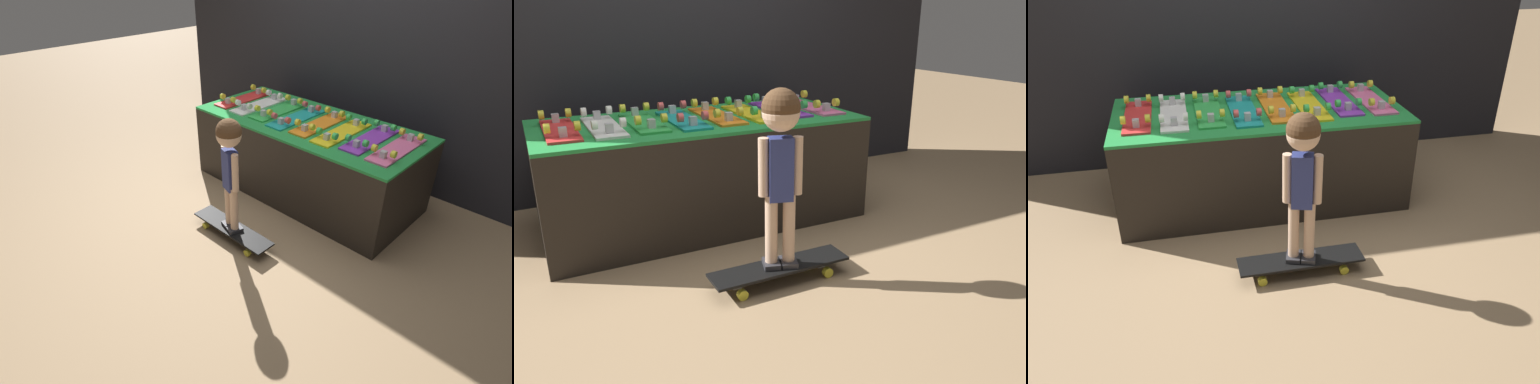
% 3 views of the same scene
% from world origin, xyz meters
% --- Properties ---
extents(ground_plane, '(16.00, 16.00, 0.00)m').
position_xyz_m(ground_plane, '(0.00, 0.00, 0.00)').
color(ground_plane, '#9E7F5B').
extents(back_wall, '(4.84, 0.10, 2.51)m').
position_xyz_m(back_wall, '(0.00, 1.36, 1.25)').
color(back_wall, black).
rests_on(back_wall, ground_plane).
extents(display_rack, '(1.98, 0.90, 0.68)m').
position_xyz_m(display_rack, '(0.00, 0.59, 0.34)').
color(display_rack, black).
rests_on(display_rack, ground_plane).
extents(skateboard_red_on_rack, '(0.18, 0.62, 0.09)m').
position_xyz_m(skateboard_red_on_rack, '(-0.82, 0.60, 0.69)').
color(skateboard_red_on_rack, red).
rests_on(skateboard_red_on_rack, display_rack).
extents(skateboard_white_on_rack, '(0.18, 0.62, 0.09)m').
position_xyz_m(skateboard_white_on_rack, '(-0.58, 0.58, 0.69)').
color(skateboard_white_on_rack, white).
rests_on(skateboard_white_on_rack, display_rack).
extents(skateboard_green_on_rack, '(0.18, 0.62, 0.09)m').
position_xyz_m(skateboard_green_on_rack, '(-0.35, 0.59, 0.69)').
color(skateboard_green_on_rack, green).
rests_on(skateboard_green_on_rack, display_rack).
extents(skateboard_teal_on_rack, '(0.18, 0.62, 0.09)m').
position_xyz_m(skateboard_teal_on_rack, '(-0.12, 0.56, 0.69)').
color(skateboard_teal_on_rack, teal).
rests_on(skateboard_teal_on_rack, display_rack).
extents(skateboard_orange_on_rack, '(0.18, 0.62, 0.09)m').
position_xyz_m(skateboard_orange_on_rack, '(0.12, 0.59, 0.69)').
color(skateboard_orange_on_rack, orange).
rests_on(skateboard_orange_on_rack, display_rack).
extents(skateboard_yellow_on_rack, '(0.18, 0.62, 0.09)m').
position_xyz_m(skateboard_yellow_on_rack, '(0.35, 0.56, 0.69)').
color(skateboard_yellow_on_rack, yellow).
rests_on(skateboard_yellow_on_rack, display_rack).
extents(skateboard_purple_on_rack, '(0.18, 0.62, 0.09)m').
position_xyz_m(skateboard_purple_on_rack, '(0.58, 0.61, 0.69)').
color(skateboard_purple_on_rack, purple).
rests_on(skateboard_purple_on_rack, display_rack).
extents(skateboard_pink_on_rack, '(0.18, 0.62, 0.09)m').
position_xyz_m(skateboard_pink_on_rack, '(0.82, 0.59, 0.69)').
color(skateboard_pink_on_rack, pink).
rests_on(skateboard_pink_on_rack, display_rack).
extents(skateboard_on_floor, '(0.74, 0.18, 0.09)m').
position_xyz_m(skateboard_on_floor, '(0.06, -0.39, 0.07)').
color(skateboard_on_floor, black).
rests_on(skateboard_on_floor, ground_plane).
extents(child, '(0.21, 0.18, 0.89)m').
position_xyz_m(child, '(0.06, -0.39, 0.72)').
color(child, '#2D2D33').
rests_on(child, skateboard_on_floor).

